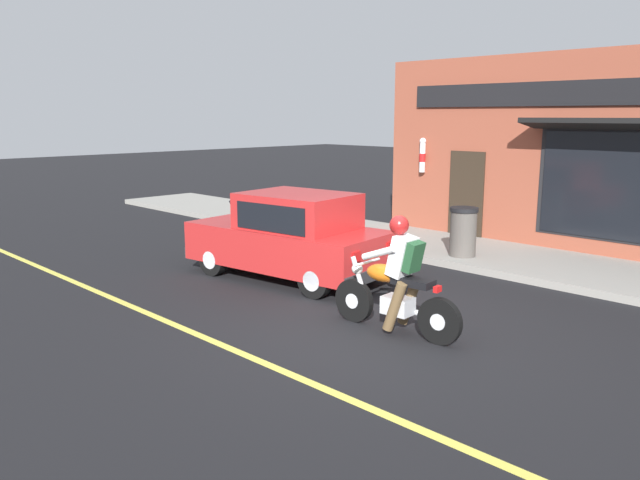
% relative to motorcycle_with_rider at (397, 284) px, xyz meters
% --- Properties ---
extents(ground_plane, '(80.00, 80.00, 0.00)m').
position_rel_motorcycle_with_rider_xyz_m(ground_plane, '(-0.17, 0.30, -0.68)').
color(ground_plane, black).
extents(sidewalk_curb, '(2.60, 22.00, 0.14)m').
position_rel_motorcycle_with_rider_xyz_m(sidewalk_curb, '(4.88, 3.30, -0.61)').
color(sidewalk_curb, gray).
rests_on(sidewalk_curb, ground).
extents(lane_stripe, '(0.12, 19.80, 0.01)m').
position_rel_motorcycle_with_rider_xyz_m(lane_stripe, '(-1.97, 3.30, -0.67)').
color(lane_stripe, '#D1C64C').
rests_on(lane_stripe, ground).
extents(storefront_building, '(1.25, 9.75, 4.20)m').
position_rel_motorcycle_with_rider_xyz_m(storefront_building, '(6.41, 0.07, 1.43)').
color(storefront_building, brown).
rests_on(storefront_building, ground).
extents(motorcycle_with_rider, '(0.58, 2.02, 1.62)m').
position_rel_motorcycle_with_rider_xyz_m(motorcycle_with_rider, '(0.00, 0.00, 0.00)').
color(motorcycle_with_rider, black).
rests_on(motorcycle_with_rider, ground).
extents(car_hatchback, '(2.08, 3.95, 1.57)m').
position_rel_motorcycle_with_rider_xyz_m(car_hatchback, '(0.94, 3.16, 0.09)').
color(car_hatchback, black).
rests_on(car_hatchback, ground).
extents(trash_bin, '(0.56, 0.56, 0.98)m').
position_rel_motorcycle_with_rider_xyz_m(trash_bin, '(4.20, 1.61, -0.04)').
color(trash_bin, '#514C47').
rests_on(trash_bin, sidewalk_curb).
extents(fire_hydrant, '(0.36, 0.24, 0.88)m').
position_rel_motorcycle_with_rider_xyz_m(fire_hydrant, '(3.97, 4.25, -0.11)').
color(fire_hydrant, red).
rests_on(fire_hydrant, sidewalk_curb).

